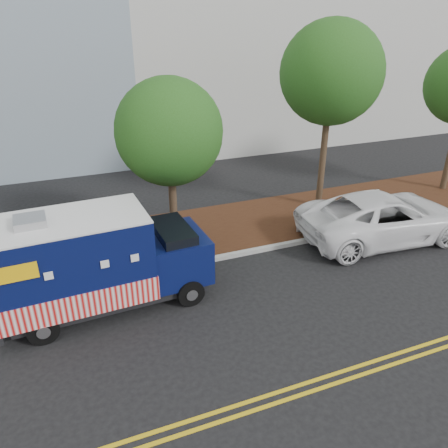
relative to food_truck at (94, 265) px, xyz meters
name	(u,v)px	position (x,y,z in m)	size (l,w,h in m)	color
ground	(162,297)	(1.73, -0.19, -1.37)	(120.00, 120.00, 0.00)	black
curb	(151,271)	(1.73, 1.21, -1.29)	(120.00, 0.18, 0.15)	#9E9E99
mulch_strip	(138,243)	(1.73, 3.31, -1.29)	(120.00, 4.00, 0.15)	#33180E
centerline_near	(215,412)	(1.73, -4.64, -1.36)	(120.00, 0.10, 0.01)	gold
centerline_far	(220,422)	(1.73, -4.89, -1.36)	(120.00, 0.10, 0.01)	gold
tree_b	(169,132)	(2.90, 2.46, 2.78)	(3.39, 3.39, 5.86)	#38281C
tree_c	(331,73)	(9.53, 3.69, 4.13)	(3.87, 3.87, 7.45)	#38281C
food_truck	(94,265)	(0.00, 0.00, 0.00)	(5.84, 2.43, 3.02)	black
white_car	(383,217)	(10.17, 0.49, -0.50)	(2.87, 6.22, 1.73)	white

